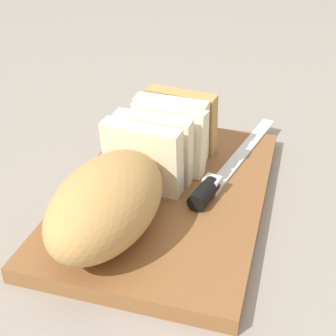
% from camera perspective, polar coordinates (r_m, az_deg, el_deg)
% --- Properties ---
extents(ground_plane, '(3.00, 3.00, 0.00)m').
position_cam_1_polar(ground_plane, '(0.62, -0.00, -3.94)').
color(ground_plane, gray).
extents(cutting_board, '(0.39, 0.26, 0.02)m').
position_cam_1_polar(cutting_board, '(0.62, -0.00, -3.18)').
color(cutting_board, brown).
rests_on(cutting_board, ground_plane).
extents(bread_loaf, '(0.34, 0.15, 0.09)m').
position_cam_1_polar(bread_loaf, '(0.55, -4.38, -0.83)').
color(bread_loaf, tan).
rests_on(bread_loaf, cutting_board).
extents(bread_knife, '(0.28, 0.09, 0.02)m').
position_cam_1_polar(bread_knife, '(0.62, 6.05, -1.25)').
color(bread_knife, silver).
rests_on(bread_knife, cutting_board).
extents(crumb_near_knife, '(0.01, 0.01, 0.01)m').
position_cam_1_polar(crumb_near_knife, '(0.59, -2.19, -3.51)').
color(crumb_near_knife, tan).
rests_on(crumb_near_knife, cutting_board).
extents(crumb_near_loaf, '(0.00, 0.00, 0.00)m').
position_cam_1_polar(crumb_near_loaf, '(0.60, 1.56, -3.13)').
color(crumb_near_loaf, tan).
rests_on(crumb_near_loaf, cutting_board).
extents(crumb_stray_left, '(0.00, 0.00, 0.00)m').
position_cam_1_polar(crumb_stray_left, '(0.59, 1.46, -3.41)').
color(crumb_stray_left, tan).
rests_on(crumb_stray_left, cutting_board).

